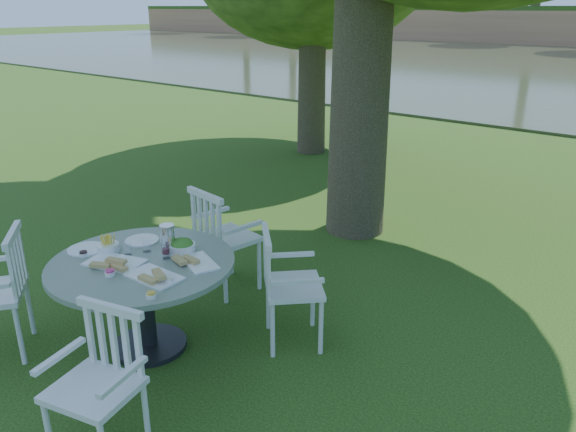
% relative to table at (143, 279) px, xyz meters
% --- Properties ---
extents(ground, '(140.00, 140.00, 0.00)m').
position_rel_table_xyz_m(ground, '(0.43, 0.95, -0.58)').
color(ground, '#17360B').
rests_on(ground, ground).
extents(table, '(1.35, 1.35, 0.73)m').
position_rel_table_xyz_m(table, '(0.00, 0.00, 0.00)').
color(table, black).
rests_on(table, ground).
extents(chair_ne, '(0.63, 0.63, 0.91)m').
position_rel_table_xyz_m(chair_ne, '(0.73, 0.72, -0.05)').
color(chair_ne, silver).
rests_on(chair_ne, ground).
extents(chair_nw, '(0.55, 0.53, 0.98)m').
position_rel_table_xyz_m(chair_nw, '(-0.25, 0.99, -0.01)').
color(chair_nw, silver).
rests_on(chair_nw, ground).
extents(chair_sw, '(0.66, 0.65, 0.96)m').
position_rel_table_xyz_m(chair_sw, '(-0.77, -0.67, -0.02)').
color(chair_sw, silver).
rests_on(chair_sw, ground).
extents(chair_se, '(0.55, 0.53, 0.90)m').
position_rel_table_xyz_m(chair_se, '(0.67, -0.78, -0.06)').
color(chair_se, silver).
rests_on(chair_se, ground).
extents(tableware, '(1.18, 0.72, 0.22)m').
position_rel_table_xyz_m(tableware, '(-0.03, 0.09, 0.19)').
color(tableware, white).
rests_on(tableware, table).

